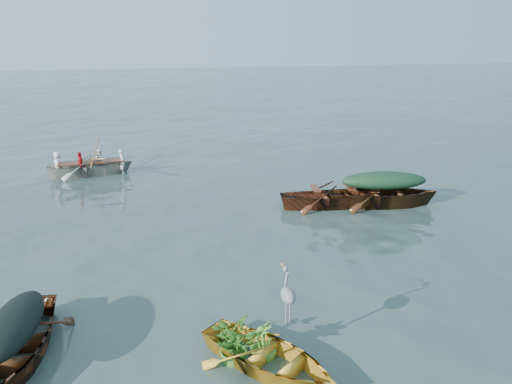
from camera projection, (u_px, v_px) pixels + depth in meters
ground at (301, 246)px, 12.00m from camera, size 140.00×140.00×0.00m
yellow_dinghy at (269, 369)px, 7.59m from camera, size 2.80×3.16×0.79m
dark_covered_boat at (20, 358)px, 7.85m from camera, size 1.76×3.76×0.90m
green_tarp_boat at (382, 206)px, 14.85m from camera, size 4.76×2.32×1.08m
open_wooden_boat at (332, 207)px, 14.77m from camera, size 4.37×1.93×0.98m
rowed_boat at (92, 175)px, 18.11m from camera, size 4.23×1.62×0.98m
dark_tarp_cover at (14, 322)px, 7.65m from camera, size 0.97×2.07×0.40m
green_tarp_cover at (384, 180)px, 14.61m from camera, size 2.62×1.27×0.52m
thwart_benches at (332, 190)px, 14.62m from camera, size 2.21×1.10×0.04m
heron at (288, 304)px, 7.77m from camera, size 0.46×0.49×0.92m
dinghy_weeds at (242, 316)px, 7.73m from camera, size 1.10×1.14×0.60m
rowers at (89, 152)px, 17.85m from camera, size 2.98×1.38×0.76m
oars at (90, 161)px, 17.95m from camera, size 0.84×2.64×0.06m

